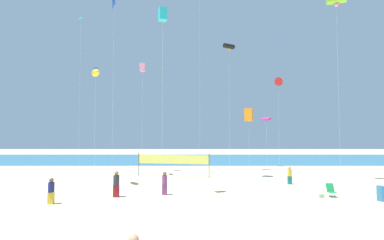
{
  "coord_description": "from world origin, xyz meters",
  "views": [
    {
      "loc": [
        -0.13,
        -16.69,
        4.4
      ],
      "look_at": [
        -0.24,
        11.56,
        5.72
      ],
      "focal_mm": 26.21,
      "sensor_mm": 36.0,
      "label": 1
    }
  ],
  "objects": [
    {
      "name": "beachgoer_navy_shirt",
      "position": [
        -8.89,
        0.87,
        0.86
      ],
      "size": [
        0.37,
        0.37,
        1.61
      ],
      "rotation": [
        0.0,
        0.0,
        4.9
      ],
      "color": "gold",
      "rests_on": "ground"
    },
    {
      "name": "kite_magenta_tube",
      "position": [
        9.62,
        19.94,
        6.2
      ],
      "size": [
        0.94,
        1.46,
        6.42
      ],
      "color": "silver",
      "rests_on": "ground"
    },
    {
      "name": "kite_yellow_inflatable",
      "position": [
        -8.28,
        6.72,
        9.47
      ],
      "size": [
        1.34,
        1.78,
        9.94
      ],
      "color": "silver",
      "rests_on": "ground"
    },
    {
      "name": "kite_cyan_box",
      "position": [
        -2.21,
        2.81,
        12.79
      ],
      "size": [
        0.72,
        0.72,
        13.28
      ],
      "color": "silver",
      "rests_on": "ground"
    },
    {
      "name": "folding_beach_chair",
      "position": [
        9.51,
        2.9,
        0.47
      ],
      "size": [
        0.52,
        0.65,
        0.89
      ],
      "rotation": [
        0.0,
        0.0,
        -0.61
      ],
      "color": "#1E8C4C",
      "rests_on": "ground"
    },
    {
      "name": "ground_plane",
      "position": [
        0.0,
        0.0,
        0.0
      ],
      "size": [
        120.0,
        120.0,
        0.0
      ],
      "primitive_type": "plane",
      "color": "beige"
    },
    {
      "name": "kite_orange_box",
      "position": [
        5.54,
        11.22,
        6.23
      ],
      "size": [
        1.0,
        1.0,
        6.85
      ],
      "color": "silver",
      "rests_on": "ground"
    },
    {
      "name": "kite_cyan_diamond",
      "position": [
        -13.66,
        16.72,
        17.72
      ],
      "size": [
        0.73,
        0.73,
        18.52
      ],
      "color": "silver",
      "rests_on": "ground"
    },
    {
      "name": "ocean_band",
      "position": [
        0.0,
        31.02,
        0.0
      ],
      "size": [
        120.0,
        20.0,
        0.01
      ],
      "primitive_type": "cube",
      "color": "teal",
      "rests_on": "ground"
    },
    {
      "name": "kite_red_delta",
      "position": [
        10.13,
        16.4,
        10.48
      ],
      "size": [
        1.03,
        0.44,
        11.01
      ],
      "color": "silver",
      "rests_on": "ground"
    },
    {
      "name": "beachgoer_mustard_shirt",
      "position": [
        8.28,
        7.59,
        0.82
      ],
      "size": [
        0.35,
        0.35,
        1.54
      ],
      "rotation": [
        0.0,
        0.0,
        3.23
      ],
      "color": "#19727A",
      "rests_on": "ground"
    },
    {
      "name": "beach_handbag",
      "position": [
        8.68,
        2.53,
        0.12
      ],
      "size": [
        0.31,
        0.16,
        0.25
      ],
      "primitive_type": "cube",
      "color": "#99B28C",
      "rests_on": "ground"
    },
    {
      "name": "volleyball_net",
      "position": [
        -2.05,
        11.9,
        1.63
      ],
      "size": [
        7.3,
        1.32,
        2.4
      ],
      "color": "#4C4C51",
      "rests_on": "ground"
    },
    {
      "name": "beachgoer_plum_shirt",
      "position": [
        -2.09,
        3.44,
        0.88
      ],
      "size": [
        0.38,
        0.38,
        1.65
      ],
      "rotation": [
        0.0,
        0.0,
        5.12
      ],
      "color": "#7A3872",
      "rests_on": "ground"
    },
    {
      "name": "kite_pink_box",
      "position": [
        -5.79,
        15.05,
        11.89
      ],
      "size": [
        0.58,
        0.58,
        12.38
      ],
      "color": "silver",
      "rests_on": "ground"
    },
    {
      "name": "kite_black_tube",
      "position": [
        4.18,
        15.54,
        14.48
      ],
      "size": [
        1.46,
        1.12,
        14.8
      ],
      "color": "silver",
      "rests_on": "ground"
    },
    {
      "name": "kite_white_diamond",
      "position": [
        0.75,
        15.43,
        19.81
      ],
      "size": [
        0.5,
        0.51,
        21.95
      ],
      "color": "silver",
      "rests_on": "ground"
    },
    {
      "name": "kite_lime_tube",
      "position": [
        13.04,
        8.32,
        16.48
      ],
      "size": [
        1.73,
        1.16,
        16.88
      ],
      "color": "silver",
      "rests_on": "ground"
    },
    {
      "name": "trash_barrel",
      "position": [
        12.16,
        1.68,
        0.48
      ],
      "size": [
        0.52,
        0.52,
        0.96
      ],
      "primitive_type": "cylinder",
      "color": "teal",
      "rests_on": "ground"
    },
    {
      "name": "kite_blue_delta",
      "position": [
        -8.04,
        11.11,
        17.6
      ],
      "size": [
        0.61,
        1.33,
        18.29
      ],
      "color": "silver",
      "rests_on": "ground"
    },
    {
      "name": "beachgoer_charcoal_shirt",
      "position": [
        -5.35,
        2.76,
        0.95
      ],
      "size": [
        0.41,
        0.41,
        1.78
      ],
      "rotation": [
        0.0,
        0.0,
        1.67
      ],
      "color": "maroon",
      "rests_on": "ground"
    }
  ]
}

